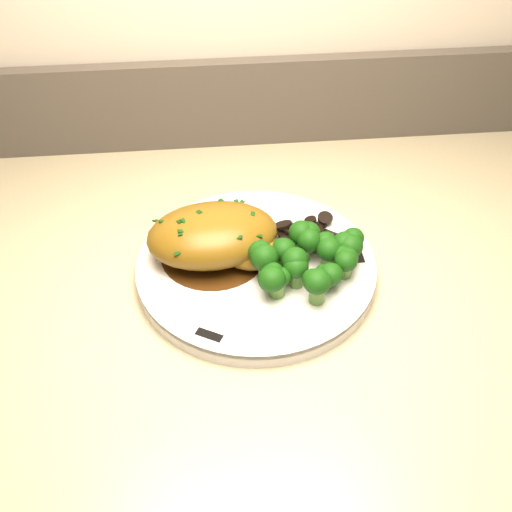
{
  "coord_description": "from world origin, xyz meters",
  "views": [
    {
      "loc": [
        -0.35,
        1.22,
        1.45
      ],
      "look_at": [
        -0.3,
        1.72,
        0.99
      ],
      "focal_mm": 45.0,
      "sensor_mm": 36.0,
      "label": 1
    }
  ],
  "objects": [
    {
      "name": "mushroom_pile",
      "position": [
        -0.24,
        1.75,
        0.99
      ],
      "size": [
        0.09,
        0.06,
        0.02
      ],
      "color": "black",
      "rests_on": "plate"
    },
    {
      "name": "rim_accent_2",
      "position": [
        -0.35,
        1.62,
        0.98
      ],
      "size": [
        0.03,
        0.02,
        0.0
      ],
      "primitive_type": "cube",
      "rotation": [
        0.0,
        0.0,
        5.77
      ],
      "color": "black",
      "rests_on": "plate"
    },
    {
      "name": "chicken_breast",
      "position": [
        -0.34,
        1.73,
        1.01
      ],
      "size": [
        0.15,
        0.11,
        0.05
      ],
      "rotation": [
        0.0,
        0.0,
        0.1
      ],
      "color": "brown",
      "rests_on": "plate"
    },
    {
      "name": "gravy_pool",
      "position": [
        -0.34,
        1.74,
        0.98
      ],
      "size": [
        0.11,
        0.11,
        0.0
      ],
      "primitive_type": "cylinder",
      "color": "#3A200A",
      "rests_on": "plate"
    },
    {
      "name": "rim_accent_1",
      "position": [
        -0.35,
        1.82,
        0.98
      ],
      "size": [
        0.03,
        0.02,
        0.0
      ],
      "primitive_type": "cube",
      "rotation": [
        0.0,
        0.0,
        3.68
      ],
      "color": "black",
      "rests_on": "plate"
    },
    {
      "name": "plate",
      "position": [
        -0.3,
        1.72,
        0.97
      ],
      "size": [
        0.27,
        0.27,
        0.02
      ],
      "primitive_type": "cylinder",
      "rotation": [
        0.0,
        0.0,
        -0.07
      ],
      "color": "white",
      "rests_on": "counter"
    },
    {
      "name": "rim_accent_0",
      "position": [
        -0.19,
        1.72,
        0.98
      ],
      "size": [
        0.01,
        0.03,
        0.0
      ],
      "primitive_type": "cube",
      "rotation": [
        0.0,
        0.0,
        1.58
      ],
      "color": "black",
      "rests_on": "plate"
    },
    {
      "name": "broccoli_florets",
      "position": [
        -0.25,
        1.69,
        1.0
      ],
      "size": [
        0.11,
        0.09,
        0.04
      ],
      "rotation": [
        0.0,
        0.0,
        -0.28
      ],
      "color": "#63923D",
      "rests_on": "plate"
    }
  ]
}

